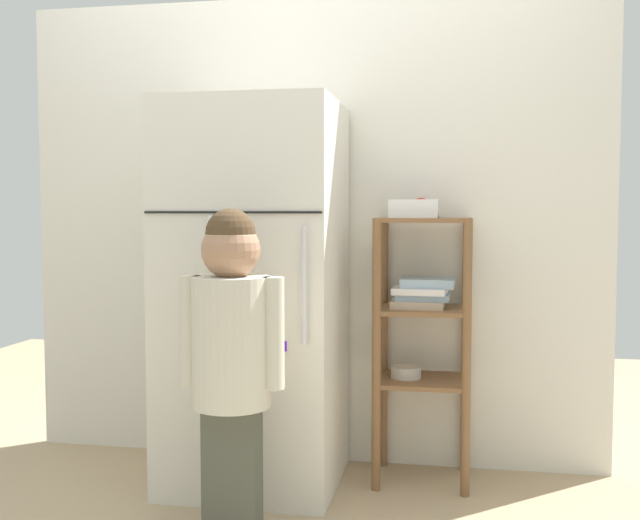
# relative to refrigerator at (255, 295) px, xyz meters

# --- Properties ---
(ground_plane) EXTENTS (6.00, 6.00, 0.00)m
(ground_plane) POSITION_rel_refrigerator_xyz_m (0.16, -0.02, -0.78)
(ground_plane) COLOR tan
(kitchen_wall_back) EXTENTS (2.60, 0.03, 2.05)m
(kitchen_wall_back) POSITION_rel_refrigerator_xyz_m (0.16, 0.34, 0.25)
(kitchen_wall_back) COLOR silver
(kitchen_wall_back) RESTS_ON ground
(refrigerator) EXTENTS (0.68, 0.65, 1.55)m
(refrigerator) POSITION_rel_refrigerator_xyz_m (0.00, 0.00, 0.00)
(refrigerator) COLOR silver
(refrigerator) RESTS_ON ground
(child_standing) EXTENTS (0.36, 0.27, 1.13)m
(child_standing) POSITION_rel_refrigerator_xyz_m (0.07, -0.54, -0.09)
(child_standing) COLOR #494C40
(child_standing) RESTS_ON ground
(pantry_shelf_unit) EXTENTS (0.39, 0.33, 1.09)m
(pantry_shelf_unit) POSITION_rel_refrigerator_xyz_m (0.67, 0.14, -0.10)
(pantry_shelf_unit) COLOR brown
(pantry_shelf_unit) RESTS_ON ground
(fruit_bin) EXTENTS (0.20, 0.19, 0.08)m
(fruit_bin) POSITION_rel_refrigerator_xyz_m (0.64, 0.14, 0.35)
(fruit_bin) COLOR white
(fruit_bin) RESTS_ON pantry_shelf_unit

